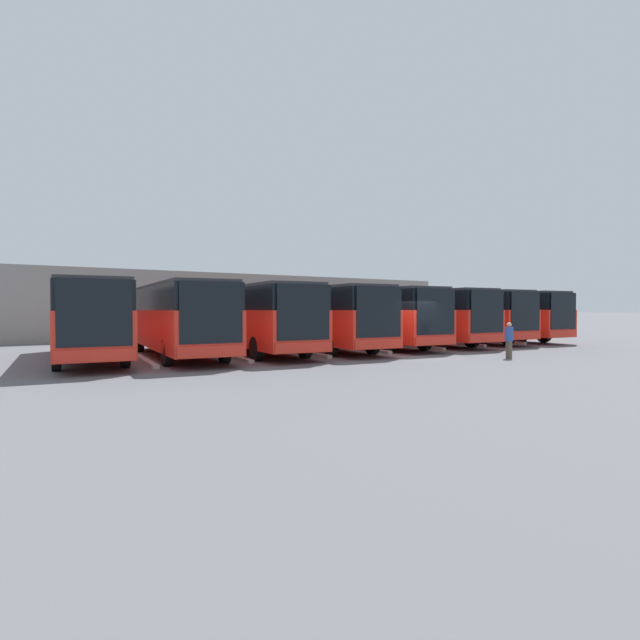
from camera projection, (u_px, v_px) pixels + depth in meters
The scene contains 18 objects.
ground_plane at pixel (412, 356), 22.70m from camera, with size 600.00×600.00×0.00m, color #5B5B60.
bus_0 at pixel (489, 314), 34.48m from camera, with size 3.57×11.74×3.23m.
curb_divider_0 at pixel (492, 341), 32.10m from camera, with size 0.24×5.17×0.15m, color #B2B2AD.
bus_1 at pixel (453, 314), 32.50m from camera, with size 3.57×11.74×3.23m.
curb_divider_1 at pixel (453, 343), 30.12m from camera, with size 0.24×5.17×0.15m, color #B2B2AD.
bus_2 at pixel (415, 315), 30.24m from camera, with size 3.57×11.74×3.23m.
curb_divider_2 at pixel (413, 346), 27.86m from camera, with size 0.24×5.17×0.15m, color #B2B2AD.
bus_3 at pixel (368, 315), 28.27m from camera, with size 3.57×11.74×3.23m.
curb_divider_3 at pixel (361, 349), 25.89m from camera, with size 0.24×5.17×0.15m, color #B2B2AD.
bus_4 at pixel (317, 316), 26.07m from camera, with size 3.57×11.74×3.23m.
curb_divider_4 at pixel (304, 353), 23.69m from camera, with size 0.24×5.17×0.15m, color #B2B2AD.
bus_5 at pixel (252, 316), 24.19m from camera, with size 3.57×11.74×3.23m.
curb_divider_5 at pixel (231, 356), 21.81m from camera, with size 0.24×5.17×0.15m, color #B2B2AD.
bus_6 at pixel (177, 317), 22.34m from camera, with size 3.57×11.74×3.23m.
curb_divider_6 at pixel (145, 361), 19.96m from camera, with size 0.24×5.17×0.15m, color #B2B2AD.
bus_7 at pixel (87, 317), 20.83m from camera, with size 3.57×11.74×3.23m.
pedestrian at pixel (509, 339), 21.49m from camera, with size 0.46×0.46×1.57m.
station_building at pixel (224, 305), 41.53m from camera, with size 38.42×11.46×4.83m.
Camera 1 is at (15.81, 16.77, 2.15)m, focal length 28.00 mm.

